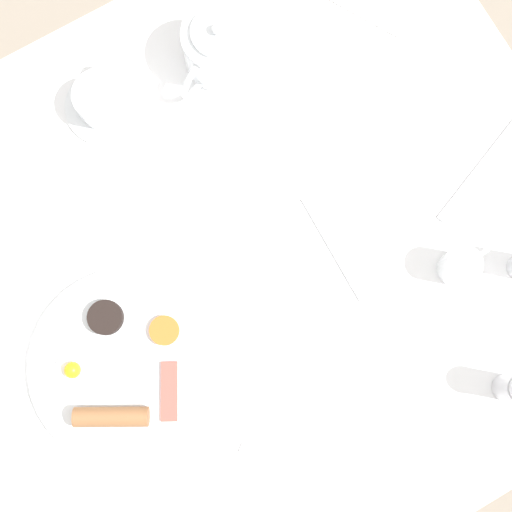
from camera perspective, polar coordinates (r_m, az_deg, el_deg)
ground_plane at (r=1.88m, az=0.00°, el=-3.67°), size 8.00×8.00×0.00m
table at (r=1.18m, az=0.00°, el=-0.70°), size 1.06×0.98×0.77m
breakfast_plate at (r=1.11m, az=-10.49°, el=-8.72°), size 0.30×0.30×0.04m
teapot_near at (r=1.16m, az=-3.01°, el=16.34°), size 0.18×0.11×0.12m
teacup_with_saucer_left at (r=1.17m, az=-12.16°, el=12.04°), size 0.13×0.13×0.06m
creamer_jug at (r=1.12m, az=16.04°, el=-0.75°), size 0.08×0.05×0.07m
fork_by_plate at (r=1.20m, az=-19.74°, el=5.41°), size 0.02×0.17×0.00m
knife_by_plate at (r=1.19m, az=17.43°, el=6.57°), size 0.20×0.09×0.00m
spoon_for_tea at (r=1.11m, az=2.73°, el=-16.48°), size 0.11×0.13×0.00m
fork_spare at (r=1.12m, az=6.25°, el=0.64°), size 0.02×0.19×0.00m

